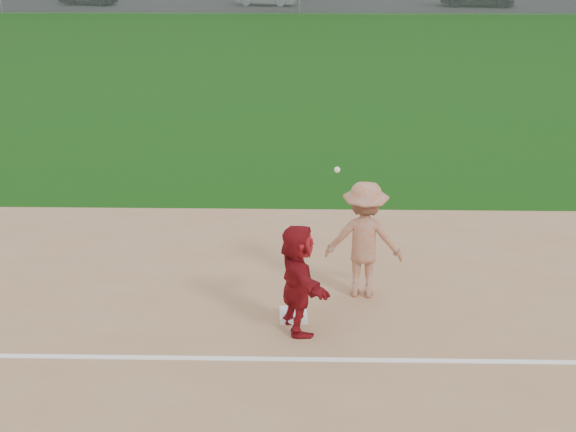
{
  "coord_description": "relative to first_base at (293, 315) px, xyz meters",
  "views": [
    {
      "loc": [
        0.23,
        -9.57,
        5.86
      ],
      "look_at": [
        0.0,
        1.5,
        1.3
      ],
      "focal_mm": 45.0,
      "sensor_mm": 36.0,
      "label": 1
    }
  ],
  "objects": [
    {
      "name": "first_base",
      "position": [
        0.0,
        0.0,
        0.0
      ],
      "size": [
        0.46,
        0.46,
        0.1
      ],
      "primitive_type": "cube",
      "rotation": [
        0.0,
        0.0,
        0.05
      ],
      "color": "silver",
      "rests_on": "infield_dirt"
    },
    {
      "name": "first_base_play",
      "position": [
        1.14,
        0.82,
        0.95
      ],
      "size": [
        1.36,
        1.15,
        2.47
      ],
      "color": "#97979A",
      "rests_on": "infield_dirt"
    },
    {
      "name": "parking_asphalt",
      "position": [
        -0.11,
        45.63,
        -0.06
      ],
      "size": [
        120.0,
        10.0,
        0.01
      ],
      "primitive_type": "cube",
      "color": "black",
      "rests_on": "ground"
    },
    {
      "name": "ground",
      "position": [
        -0.11,
        -0.37,
        -0.07
      ],
      "size": [
        160.0,
        160.0,
        0.0
      ],
      "primitive_type": "plane",
      "color": "#113D0B",
      "rests_on": "ground"
    },
    {
      "name": "base_runner",
      "position": [
        0.07,
        -0.34,
        0.82
      ],
      "size": [
        0.98,
        1.69,
        1.74
      ],
      "primitive_type": "imported",
      "rotation": [
        0.0,
        0.0,
        1.88
      ],
      "color": "maroon",
      "rests_on": "infield_dirt"
    },
    {
      "name": "foul_line",
      "position": [
        -0.11,
        -1.17,
        -0.04
      ],
      "size": [
        60.0,
        0.1,
        0.01
      ],
      "primitive_type": "cube",
      "color": "white",
      "rests_on": "infield_dirt"
    }
  ]
}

